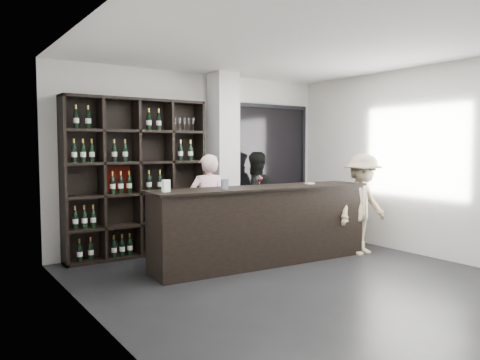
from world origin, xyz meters
TOP-DOWN VIEW (x-y plane):
  - floor at (0.00, 0.00)m, footprint 5.00×5.50m
  - wine_shelf at (-1.15, 2.57)m, footprint 2.20×0.35m
  - structural_column at (0.35, 2.47)m, footprint 0.40×0.40m
  - glass_panel at (1.55, 2.69)m, footprint 1.60×0.08m
  - tasting_counter at (0.16, 1.10)m, footprint 3.36×0.70m
  - taster_pink at (-0.28, 1.92)m, footprint 0.65×0.51m
  - taster_black at (0.95, 2.40)m, footprint 0.81×0.65m
  - customer at (1.80, 0.72)m, footprint 1.05×0.65m
  - wine_glass at (0.05, 1.04)m, footprint 0.11×0.11m
  - spit_cup at (-0.53, 1.04)m, footprint 0.10×0.10m
  - napkin_stack at (1.02, 1.08)m, footprint 0.12×0.12m
  - card_stand at (-1.33, 1.15)m, footprint 0.11×0.08m

SIDE VIEW (x-z plane):
  - floor at x=0.00m, z-range -0.01..0.00m
  - tasting_counter at x=0.16m, z-range 0.00..1.11m
  - taster_pink at x=-0.28m, z-range 0.00..1.56m
  - customer at x=1.80m, z-range 0.00..1.56m
  - taster_black at x=0.95m, z-range 0.00..1.59m
  - napkin_stack at x=1.02m, z-range 1.11..1.13m
  - spit_cup at x=-0.53m, z-range 1.11..1.24m
  - card_stand at x=-1.33m, z-range 1.11..1.26m
  - wine_shelf at x=-1.15m, z-range 0.00..2.40m
  - wine_glass at x=0.05m, z-range 1.11..1.30m
  - glass_panel at x=1.55m, z-range 0.35..2.45m
  - structural_column at x=0.35m, z-range 0.00..2.90m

